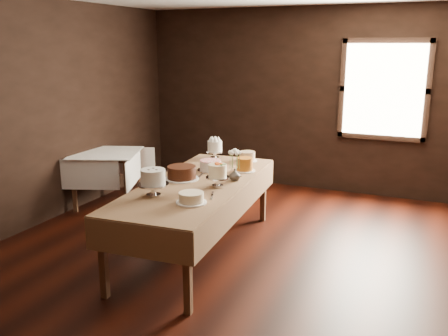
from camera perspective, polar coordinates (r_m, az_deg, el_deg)
floor at (r=5.33m, az=-0.88°, el=-10.43°), size 5.00×6.00×0.01m
wall_back at (r=7.72m, az=8.52°, el=7.97°), size 5.00×0.02×2.80m
wall_left at (r=6.37m, az=-21.94°, el=5.78°), size 0.02×6.00×2.80m
window at (r=7.40m, az=18.30°, el=8.71°), size 1.10×0.05×1.30m
display_table at (r=5.20m, az=-3.16°, el=-2.34°), size 1.20×2.66×0.80m
side_table at (r=7.04m, az=-13.71°, el=1.08°), size 1.17×1.17×0.76m
cake_meringue at (r=6.25m, az=-1.09°, el=2.13°), size 0.22×0.22×0.24m
cake_speckled at (r=6.13m, az=2.75°, el=1.37°), size 0.25×0.25×0.12m
cake_lattice at (r=5.65m, az=-1.61°, el=0.23°), size 0.31×0.31×0.12m
cake_caramel at (r=5.63m, az=2.43°, el=0.37°), size 0.25×0.25×0.16m
cake_chocolate at (r=5.30m, az=-5.00°, el=-0.59°), size 0.38×0.38×0.15m
cake_flowers at (r=5.00m, az=-0.76°, el=-1.02°), size 0.25×0.25×0.25m
cake_swirl at (r=4.74m, az=-8.33°, el=-1.85°), size 0.31×0.31×0.28m
cake_cream at (r=4.51m, az=-3.88°, el=-3.55°), size 0.33×0.33×0.10m
cake_server_b at (r=4.67m, az=-1.46°, el=-3.45°), size 0.11×0.23×0.01m
cake_server_c at (r=5.50m, az=-2.65°, el=-0.73°), size 0.08×0.24×0.01m
cake_server_d at (r=5.37m, az=1.51°, el=-1.10°), size 0.12×0.23×0.01m
cake_server_e at (r=5.07m, az=-8.19°, el=-2.18°), size 0.22×0.13×0.01m
flower_vase at (r=5.23m, az=1.26°, el=-0.80°), size 0.15×0.15×0.13m
flower_bouquet at (r=5.19m, az=1.27°, el=1.18°), size 0.14×0.14×0.20m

